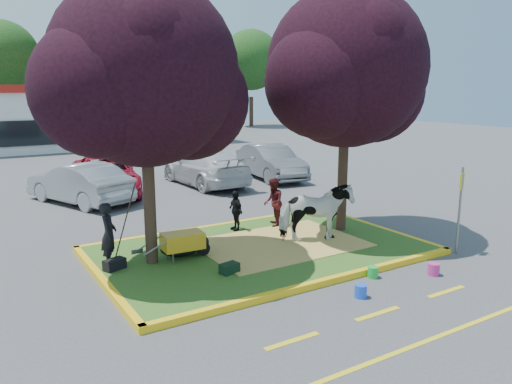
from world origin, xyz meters
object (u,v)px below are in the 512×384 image
calf (182,246)px  bucket_green (373,272)px  wheelbarrow (183,241)px  bucket_blue (361,291)px  car_silver (79,183)px  bucket_pink (434,269)px  sign_post (460,201)px  handler (109,234)px  cow (316,213)px

calf → bucket_green: calf is taller
calf → wheelbarrow: wheelbarrow is taller
bucket_blue → car_silver: 12.21m
car_silver → bucket_blue: bearing=82.1°
bucket_pink → sign_post: bearing=22.3°
bucket_green → handler: bearing=144.5°
handler → bucket_pink: size_ratio=5.36×
car_silver → handler: bearing=60.6°
sign_post → bucket_pink: bearing=-179.6°
bucket_green → cow: bearing=83.8°
cow → wheelbarrow: 3.64m
handler → car_silver: handler is taller
car_silver → cow: bearing=93.8°
handler → bucket_blue: (3.95, -4.19, -0.76)m
handler → bucket_green: handler is taller
handler → bucket_blue: bearing=-114.9°
wheelbarrow → bucket_blue: (2.33, -3.67, -0.47)m
sign_post → car_silver: bearing=100.4°
bucket_green → bucket_blue: (-0.99, -0.66, 0.01)m
cow → bucket_pink: (1.04, -3.07, -0.81)m
sign_post → bucket_green: (-3.06, -0.10, -1.26)m
cow → bucket_blue: 3.46m
calf → handler: bearing=-167.3°
handler → car_silver: size_ratio=0.32×
cow → sign_post: bearing=-108.2°
wheelbarrow → sign_post: bearing=-20.9°
cow → bucket_green: cow is taller
wheelbarrow → car_silver: bearing=97.9°
bucket_pink → wheelbarrow: bearing=141.9°
wheelbarrow → bucket_blue: 4.37m
calf → handler: size_ratio=0.74×
handler → bucket_pink: handler is taller
bucket_blue → car_silver: bearing=104.0°
wheelbarrow → bucket_blue: size_ratio=6.43×
wheelbarrow → handler: bearing=165.8°
calf → wheelbarrow: 0.35m
sign_post → car_silver: 13.11m
cow → bucket_green: size_ratio=7.37×
calf → sign_post: (6.30, -3.17, 1.00)m
bucket_green → bucket_blue: bucket_blue is taller
cow → calf: cow is taller
calf → handler: (-1.70, 0.25, 0.51)m
cow → handler: cow is taller
handler → bucket_green: size_ratio=5.80×
cow → bucket_green: 2.60m
wheelbarrow → bucket_green: size_ratio=6.83×
handler → wheelbarrow: handler is taller
wheelbarrow → bucket_pink: (4.62, -3.63, -0.47)m
cow → bucket_pink: size_ratio=6.81×
bucket_pink → car_silver: bearing=114.0°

